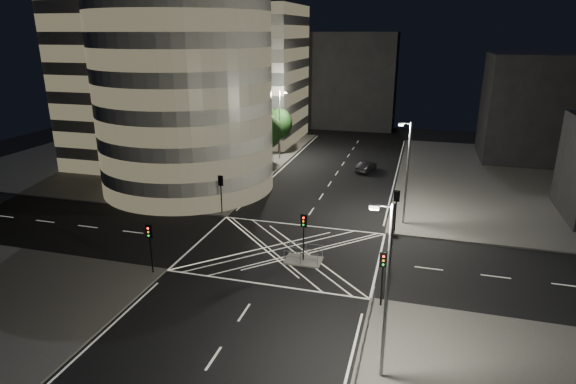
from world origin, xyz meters
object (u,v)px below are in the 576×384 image
(traffic_signal_nr, at_px, (383,269))
(street_lamp_left_near, at_px, (233,150))
(central_island, at_px, (303,260))
(sedan, at_px, (366,167))
(traffic_signal_nl, at_px, (150,240))
(street_lamp_left_far, at_px, (280,122))
(traffic_signal_fr, at_px, (396,203))
(street_lamp_right_near, at_px, (386,288))
(traffic_signal_fl, at_px, (221,187))
(traffic_signal_island, at_px, (304,229))
(street_lamp_right_far, at_px, (407,170))

(traffic_signal_nr, bearing_deg, street_lamp_left_near, 134.13)
(central_island, bearing_deg, sedan, 86.60)
(street_lamp_left_near, height_order, sedan, street_lamp_left_near)
(traffic_signal_nl, distance_m, street_lamp_left_near, 18.99)
(street_lamp_left_far, bearing_deg, street_lamp_left_near, -90.00)
(traffic_signal_fr, bearing_deg, street_lamp_right_near, -88.25)
(central_island, height_order, traffic_signal_fl, traffic_signal_fl)
(central_island, height_order, traffic_signal_island, traffic_signal_island)
(traffic_signal_fl, relative_size, traffic_signal_nr, 1.00)
(street_lamp_left_far, xyz_separation_m, street_lamp_right_near, (18.87, -44.00, 0.00))
(traffic_signal_nr, relative_size, street_lamp_left_near, 0.40)
(traffic_signal_nl, relative_size, street_lamp_right_near, 0.40)
(central_island, distance_m, street_lamp_left_near, 18.52)
(traffic_signal_nl, bearing_deg, street_lamp_right_far, 40.91)
(sedan, bearing_deg, street_lamp_left_near, 63.07)
(traffic_signal_island, bearing_deg, central_island, 0.00)
(central_island, xyz_separation_m, sedan, (1.68, 28.33, 0.63))
(traffic_signal_nr, relative_size, traffic_signal_island, 1.00)
(traffic_signal_fl, bearing_deg, central_island, -37.54)
(central_island, distance_m, traffic_signal_nr, 9.08)
(traffic_signal_island, height_order, street_lamp_right_far, street_lamp_right_far)
(street_lamp_left_near, bearing_deg, traffic_signal_fr, -15.92)
(traffic_signal_fr, relative_size, street_lamp_right_near, 0.40)
(traffic_signal_nr, xyz_separation_m, traffic_signal_island, (-6.80, 5.30, 0.00))
(street_lamp_right_near, bearing_deg, street_lamp_left_far, 113.21)
(street_lamp_left_near, bearing_deg, street_lamp_right_near, -54.03)
(traffic_signal_fl, height_order, traffic_signal_island, same)
(traffic_signal_fr, distance_m, traffic_signal_nr, 13.60)
(central_island, height_order, street_lamp_left_near, street_lamp_left_near)
(street_lamp_left_far, bearing_deg, traffic_signal_fl, -88.43)
(traffic_signal_island, distance_m, street_lamp_left_near, 17.89)
(street_lamp_right_near, height_order, sedan, street_lamp_right_near)
(traffic_signal_nl, relative_size, traffic_signal_fr, 1.00)
(traffic_signal_fr, distance_m, street_lamp_left_near, 19.14)
(traffic_signal_fr, distance_m, street_lamp_right_far, 3.48)
(traffic_signal_fr, relative_size, street_lamp_left_far, 0.40)
(traffic_signal_nl, bearing_deg, central_island, 26.14)
(traffic_signal_nr, distance_m, street_lamp_left_far, 41.15)
(traffic_signal_nl, xyz_separation_m, street_lamp_right_far, (18.24, 15.80, 2.63))
(central_island, xyz_separation_m, street_lamp_right_far, (7.44, 10.50, 5.47))
(street_lamp_left_near, distance_m, sedan, 20.38)
(traffic_signal_fr, height_order, street_lamp_right_near, street_lamp_right_near)
(traffic_signal_nr, distance_m, street_lamp_left_near, 26.32)
(traffic_signal_fl, bearing_deg, street_lamp_right_near, -48.76)
(traffic_signal_fr, height_order, traffic_signal_nr, same)
(traffic_signal_fr, height_order, street_lamp_left_far, street_lamp_left_far)
(traffic_signal_fl, xyz_separation_m, traffic_signal_fr, (17.60, 0.00, 0.00))
(traffic_signal_nr, height_order, street_lamp_left_near, street_lamp_left_near)
(central_island, xyz_separation_m, street_lamp_left_near, (-11.44, 13.50, 5.47))
(traffic_signal_nl, xyz_separation_m, traffic_signal_island, (10.80, 5.30, 0.00))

